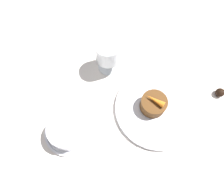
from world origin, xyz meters
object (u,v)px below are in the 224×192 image
at_px(dinner_plate, 157,108).
at_px(coffee_cup, 67,130).
at_px(dessert_cake, 153,104).
at_px(fork, 110,150).
at_px(wine_glass, 108,53).

distance_m(dinner_plate, coffee_cup, 0.25).
distance_m(coffee_cup, dessert_cake, 0.24).
bearing_deg(fork, dessert_cake, -5.13).
relative_size(coffee_cup, wine_glass, 1.08).
bearing_deg(coffee_cup, wine_glass, 13.57).
bearing_deg(wine_glass, dinner_plate, -95.28).
height_order(coffee_cup, wine_glass, wine_glass).
relative_size(fork, dessert_cake, 2.63).
xyz_separation_m(dinner_plate, wine_glass, (0.02, 0.19, 0.07)).
distance_m(dinner_plate, wine_glass, 0.21).
height_order(coffee_cup, dessert_cake, coffee_cup).
height_order(coffee_cup, fork, coffee_cup).
relative_size(dinner_plate, coffee_cup, 1.91).
xyz_separation_m(dinner_plate, dessert_cake, (-0.01, 0.01, 0.03)).
xyz_separation_m(coffee_cup, fork, (0.04, -0.11, -0.04)).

